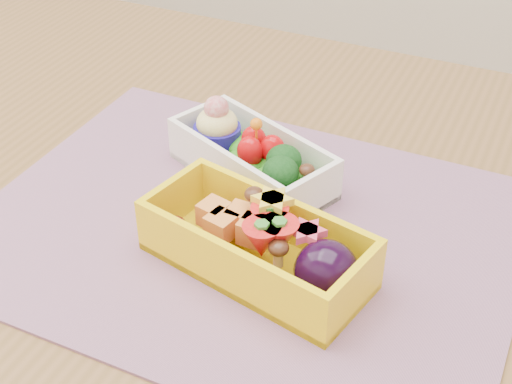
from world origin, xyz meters
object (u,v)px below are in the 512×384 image
at_px(bento_yellow, 261,245).
at_px(table, 238,305).
at_px(bento_white, 251,157).
at_px(placemat, 246,229).

bearing_deg(bento_yellow, table, 146.05).
bearing_deg(bento_white, table, -52.59).
relative_size(table, bento_white, 6.71).
distance_m(placemat, bento_white, 0.08).
height_order(placemat, bento_yellow, bento_yellow).
relative_size(table, placemat, 2.59).
relative_size(placemat, bento_yellow, 2.33).
bearing_deg(placemat, bento_white, 111.48).
relative_size(bento_white, bento_yellow, 0.90).
xyz_separation_m(bento_white, bento_yellow, (0.06, -0.12, 0.00)).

